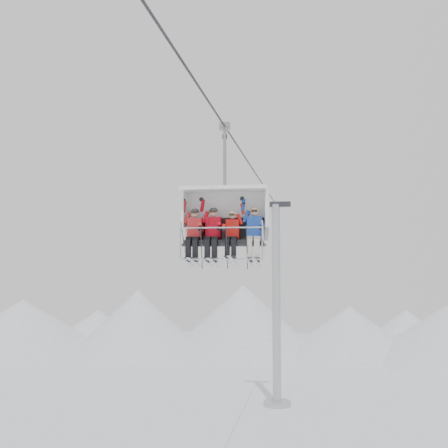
# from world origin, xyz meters

# --- Properties ---
(ridgeline) EXTENTS (72.00, 21.00, 7.00)m
(ridgeline) POSITION_xyz_m (-1.58, 42.05, 2.84)
(ridgeline) COLOR white
(ridgeline) RESTS_ON ground
(lift_tower_right) EXTENTS (2.00, 1.80, 13.48)m
(lift_tower_right) POSITION_xyz_m (0.00, 22.00, 5.78)
(lift_tower_right) COLOR #A9ABB0
(lift_tower_right) RESTS_ON ground
(haul_cable) EXTENTS (0.06, 50.00, 0.06)m
(haul_cable) POSITION_xyz_m (0.00, 0.00, 13.30)
(haul_cable) COLOR #2D2D32
(haul_cable) RESTS_ON lift_tower_left
(chairlift_carrier) EXTENTS (2.48, 1.17, 3.98)m
(chairlift_carrier) POSITION_xyz_m (0.00, 0.27, 10.70)
(chairlift_carrier) COLOR black
(chairlift_carrier) RESTS_ON haul_cable
(skier_far_left) EXTENTS (0.42, 1.69, 1.65)m
(skier_far_left) POSITION_xyz_m (-0.85, -0.04, 10.22)
(skier_far_left) COLOR #B02021
(skier_far_left) RESTS_ON chairlift_carrier
(skier_center_left) EXTENTS (0.43, 1.69, 1.68)m
(skier_center_left) POSITION_xyz_m (-0.31, -0.03, 10.23)
(skier_center_left) COLOR #B00616
(skier_center_left) RESTS_ON chairlift_carrier
(skier_center_right) EXTENTS (0.38, 1.69, 1.51)m
(skier_center_right) POSITION_xyz_m (0.24, -0.05, 10.18)
(skier_center_right) COLOR #B9130E
(skier_center_right) RESTS_ON chairlift_carrier
(skier_far_right) EXTENTS (0.43, 1.69, 1.68)m
(skier_far_right) POSITION_xyz_m (0.87, -0.03, 10.23)
(skier_far_right) COLOR #193FA4
(skier_far_right) RESTS_ON chairlift_carrier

